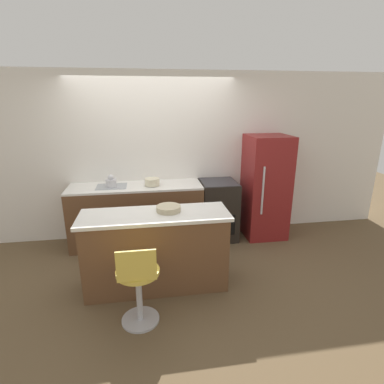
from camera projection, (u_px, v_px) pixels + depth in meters
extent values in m
plane|color=brown|center=(159.00, 250.00, 4.52)|extent=(14.00, 14.00, 0.00)
cube|color=white|center=(154.00, 157.00, 4.74)|extent=(8.00, 0.06, 2.60)
cube|color=brown|center=(137.00, 216.00, 4.64)|extent=(1.99, 0.60, 0.91)
cube|color=white|center=(136.00, 187.00, 4.50)|extent=(1.99, 0.60, 0.03)
cube|color=#9EA3A8|center=(112.00, 186.00, 4.44)|extent=(0.44, 0.33, 0.01)
cube|color=brown|center=(156.00, 252.00, 3.54)|extent=(1.64, 0.54, 0.90)
cube|color=white|center=(155.00, 215.00, 3.40)|extent=(1.71, 0.57, 0.04)
cube|color=black|center=(218.00, 210.00, 4.82)|extent=(0.56, 0.60, 0.94)
cube|color=black|center=(222.00, 226.00, 4.58)|extent=(0.40, 0.01, 0.33)
cube|color=#333338|center=(219.00, 182.00, 4.68)|extent=(0.54, 0.57, 0.01)
cube|color=maroon|center=(265.00, 187.00, 4.82)|extent=(0.65, 0.63, 1.65)
cube|color=silver|center=(263.00, 191.00, 4.47)|extent=(0.02, 0.02, 0.74)
cylinder|color=#B7B7BC|center=(141.00, 319.00, 3.08)|extent=(0.38, 0.38, 0.02)
cylinder|color=#B7B7BC|center=(139.00, 298.00, 3.00)|extent=(0.06, 0.06, 0.55)
cylinder|color=gold|center=(138.00, 272.00, 2.91)|extent=(0.43, 0.43, 0.04)
cube|color=gold|center=(136.00, 266.00, 2.69)|extent=(0.36, 0.02, 0.31)
cylinder|color=silver|center=(111.00, 183.00, 4.38)|extent=(0.16, 0.16, 0.12)
sphere|color=silver|center=(111.00, 177.00, 4.36)|extent=(0.09, 0.09, 0.09)
cylinder|color=beige|center=(152.00, 182.00, 4.47)|extent=(0.22, 0.22, 0.10)
cylinder|color=#C1B28E|center=(169.00, 209.00, 3.46)|extent=(0.28, 0.28, 0.06)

